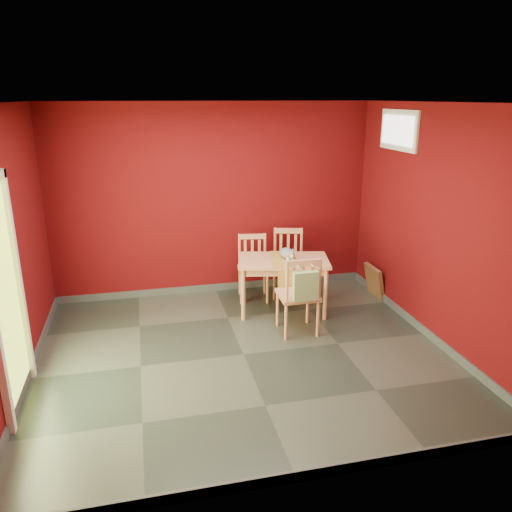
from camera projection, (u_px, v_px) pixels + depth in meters
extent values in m
plane|color=#2D342D|center=(243.00, 354.00, 5.58)|extent=(4.50, 4.50, 0.00)
plane|color=#56080C|center=(214.00, 201.00, 7.03)|extent=(4.50, 0.00, 4.50)
plane|color=#56080C|center=(304.00, 318.00, 3.32)|extent=(4.50, 0.00, 4.50)
plane|color=#56080C|center=(8.00, 253.00, 4.68)|extent=(0.00, 4.00, 4.00)
plane|color=#56080C|center=(436.00, 226.00, 5.66)|extent=(0.00, 4.00, 4.00)
plane|color=white|center=(241.00, 102.00, 4.76)|extent=(4.50, 4.50, 0.00)
cube|color=#3F4244|center=(216.00, 287.00, 7.41)|extent=(4.50, 0.02, 0.10)
cube|color=#3F4244|center=(298.00, 476.00, 3.73)|extent=(4.50, 0.02, 0.10)
cube|color=#3F4244|center=(29.00, 375.00, 5.08)|extent=(0.03, 4.00, 0.10)
cube|color=#3F4244|center=(424.00, 330.00, 6.06)|extent=(0.03, 4.00, 0.10)
cube|color=#B7D838|center=(5.00, 301.00, 4.41)|extent=(0.02, 0.85, 2.05)
cube|color=white|center=(18.00, 279.00, 4.84)|extent=(0.06, 0.08, 2.13)
cube|color=white|center=(399.00, 130.00, 6.28)|extent=(0.03, 0.90, 0.50)
cube|color=white|center=(397.00, 130.00, 6.27)|extent=(0.02, 0.76, 0.36)
cube|color=silver|center=(318.00, 263.00, 7.68)|extent=(0.08, 0.02, 0.12)
cube|color=tan|center=(283.00, 261.00, 6.51)|extent=(1.29, 0.92, 0.04)
cube|color=tan|center=(283.00, 266.00, 6.53)|extent=(1.15, 0.78, 0.10)
cylinder|color=tan|center=(243.00, 295.00, 6.35)|extent=(0.05, 0.05, 0.69)
cylinder|color=tan|center=(244.00, 279.00, 6.88)|extent=(0.05, 0.05, 0.69)
cylinder|color=tan|center=(325.00, 294.00, 6.36)|extent=(0.05, 0.05, 0.69)
cylinder|color=tan|center=(319.00, 279.00, 6.90)|extent=(0.05, 0.05, 0.69)
cube|color=#BA8230|center=(283.00, 259.00, 6.50)|extent=(0.46, 0.72, 0.01)
cube|color=#BA8230|center=(291.00, 280.00, 6.24)|extent=(0.32, 0.08, 0.33)
cube|color=tan|center=(253.00, 270.00, 7.00)|extent=(0.48, 0.48, 0.04)
cylinder|color=tan|center=(241.00, 290.00, 6.88)|extent=(0.04, 0.04, 0.41)
cylinder|color=tan|center=(240.00, 281.00, 7.23)|extent=(0.04, 0.04, 0.41)
cylinder|color=tan|center=(267.00, 289.00, 6.91)|extent=(0.04, 0.04, 0.41)
cylinder|color=tan|center=(265.00, 280.00, 7.26)|extent=(0.04, 0.04, 0.41)
cylinder|color=tan|center=(239.00, 249.00, 7.08)|extent=(0.04, 0.04, 0.45)
cylinder|color=tan|center=(265.00, 249.00, 7.11)|extent=(0.04, 0.04, 0.45)
cube|color=tan|center=(252.00, 236.00, 7.04)|extent=(0.38, 0.09, 0.07)
cube|color=tan|center=(245.00, 252.00, 7.10)|extent=(0.04, 0.03, 0.35)
cube|color=tan|center=(252.00, 252.00, 7.11)|extent=(0.04, 0.03, 0.35)
cube|color=tan|center=(259.00, 252.00, 7.12)|extent=(0.04, 0.03, 0.35)
cube|color=tan|center=(288.00, 265.00, 7.12)|extent=(0.55, 0.55, 0.04)
cylinder|color=tan|center=(274.00, 285.00, 7.02)|extent=(0.04, 0.04, 0.44)
cylinder|color=tan|center=(275.00, 276.00, 7.38)|extent=(0.04, 0.04, 0.44)
cylinder|color=tan|center=(302.00, 286.00, 7.00)|extent=(0.04, 0.04, 0.44)
cylinder|color=tan|center=(300.00, 276.00, 7.37)|extent=(0.04, 0.04, 0.44)
cylinder|color=tan|center=(275.00, 244.00, 7.23)|extent=(0.04, 0.04, 0.48)
cylinder|color=tan|center=(301.00, 244.00, 7.22)|extent=(0.04, 0.04, 0.48)
cube|color=tan|center=(288.00, 231.00, 7.16)|extent=(0.40, 0.14, 0.07)
cube|color=tan|center=(281.00, 247.00, 7.24)|extent=(0.04, 0.03, 0.37)
cube|color=tan|center=(288.00, 247.00, 7.24)|extent=(0.04, 0.03, 0.37)
cube|color=tan|center=(295.00, 247.00, 7.23)|extent=(0.04, 0.03, 0.37)
cube|color=tan|center=(298.00, 295.00, 6.01)|extent=(0.47, 0.47, 0.04)
cylinder|color=tan|center=(308.00, 306.00, 6.31)|extent=(0.04, 0.04, 0.45)
cylinder|color=tan|center=(318.00, 319.00, 5.94)|extent=(0.04, 0.04, 0.45)
cylinder|color=tan|center=(278.00, 309.00, 6.23)|extent=(0.04, 0.04, 0.45)
cylinder|color=tan|center=(286.00, 322.00, 5.86)|extent=(0.04, 0.04, 0.45)
cylinder|color=tan|center=(320.00, 279.00, 5.78)|extent=(0.04, 0.04, 0.49)
cylinder|color=tan|center=(287.00, 281.00, 5.70)|extent=(0.04, 0.04, 0.49)
cube|color=tan|center=(304.00, 263.00, 5.68)|extent=(0.42, 0.05, 0.08)
cube|color=tan|center=(312.00, 283.00, 5.78)|extent=(0.04, 0.02, 0.38)
cube|color=tan|center=(303.00, 283.00, 5.76)|extent=(0.04, 0.02, 0.38)
cube|color=tan|center=(294.00, 284.00, 5.73)|extent=(0.04, 0.02, 0.38)
cube|color=#87A468|center=(305.00, 286.00, 5.68)|extent=(0.29, 0.09, 0.35)
cylinder|color=#87A468|center=(297.00, 266.00, 5.65)|extent=(0.01, 0.15, 0.01)
cylinder|color=#87A468|center=(311.00, 265.00, 5.68)|extent=(0.01, 0.15, 0.01)
cube|color=brown|center=(374.00, 281.00, 7.16)|extent=(0.15, 0.45, 0.45)
cube|color=black|center=(374.00, 281.00, 7.16)|extent=(0.10, 0.31, 0.31)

